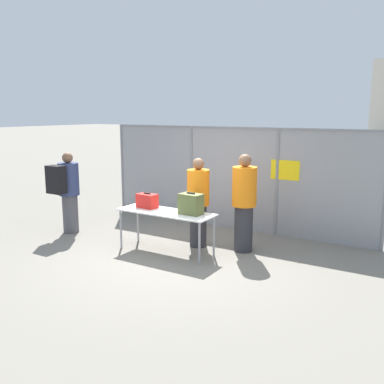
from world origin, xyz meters
TOP-DOWN VIEW (x-y plane):
  - ground_plane at (0.00, 0.00)m, footprint 120.00×120.00m
  - fence_section at (0.01, 2.26)m, footprint 6.29×0.07m
  - inspection_table at (-0.27, 0.13)m, footprint 1.84×0.63m
  - suitcase_red at (-0.74, 0.20)m, footprint 0.40×0.25m
  - suitcase_olive at (0.23, 0.19)m, footprint 0.41×0.28m
  - traveler_hooded at (-2.77, 0.08)m, footprint 0.42×0.66m
  - security_worker_near at (0.05, 0.74)m, footprint 0.42×0.42m
  - security_worker_far at (0.91, 0.94)m, footprint 0.45×0.45m
  - utility_trailer at (1.38, 4.73)m, footprint 4.22×1.93m

SIDE VIEW (x-z plane):
  - ground_plane at x=0.00m, z-range 0.00..0.00m
  - utility_trailer at x=1.38m, z-range 0.05..0.80m
  - inspection_table at x=-0.27m, z-range 0.32..1.09m
  - security_worker_near at x=0.05m, z-range 0.03..1.73m
  - suitcase_red at x=-0.74m, z-range 0.76..1.04m
  - security_worker_far at x=0.91m, z-range 0.03..1.84m
  - traveler_hooded at x=-2.77m, z-range 0.09..1.80m
  - suitcase_olive at x=0.23m, z-range 0.76..1.15m
  - fence_section at x=0.01m, z-range 0.05..2.29m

